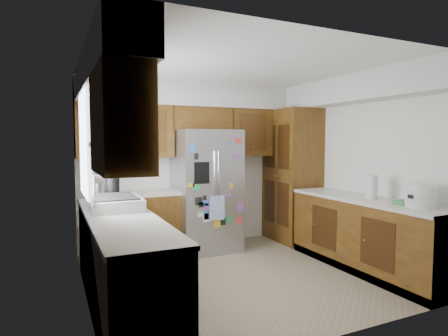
{
  "coord_description": "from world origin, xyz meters",
  "views": [
    {
      "loc": [
        -2.09,
        -3.94,
        1.63
      ],
      "look_at": [
        -0.1,
        0.35,
        1.29
      ],
      "focal_mm": 30.0,
      "sensor_mm": 36.0,
      "label": 1
    }
  ],
  "objects": [
    {
      "name": "fridge_top_items",
      "position": [
        -0.09,
        1.38,
        2.26
      ],
      "size": [
        0.84,
        0.33,
        0.25
      ],
      "color": "blue",
      "rests_on": "bridge_cabinet"
    },
    {
      "name": "pantry",
      "position": [
        1.5,
        1.15,
        1.07
      ],
      "size": [
        0.6,
        0.9,
        2.15
      ],
      "primitive_type": "cube",
      "color": "#46290D",
      "rests_on": "ground"
    },
    {
      "name": "fridge",
      "position": [
        -0.0,
        1.2,
        0.9
      ],
      "size": [
        0.9,
        0.79,
        1.8
      ],
      "color": "#A0A0A5",
      "rests_on": "ground"
    },
    {
      "name": "rice_cooker",
      "position": [
        1.5,
        -1.22,
        1.07
      ],
      "size": [
        0.33,
        0.32,
        0.29
      ],
      "color": "white",
      "rests_on": "right_counter_run"
    },
    {
      "name": "room_shell",
      "position": [
        -0.11,
        0.36,
        1.82
      ],
      "size": [
        3.64,
        3.24,
        2.52
      ],
      "color": "white",
      "rests_on": "ground"
    },
    {
      "name": "paper_towel",
      "position": [
        1.49,
        -0.56,
        1.07
      ],
      "size": [
        0.13,
        0.13,
        0.3
      ],
      "primitive_type": "cylinder",
      "color": "white",
      "rests_on": "right_counter_run"
    },
    {
      "name": "sink_assembly",
      "position": [
        -1.5,
        0.1,
        0.99
      ],
      "size": [
        0.52,
        0.7,
        0.37
      ],
      "color": "white",
      "rests_on": "left_counter_run"
    },
    {
      "name": "right_counter_run",
      "position": [
        1.5,
        -0.47,
        0.42
      ],
      "size": [
        0.63,
        2.25,
        0.92
      ],
      "color": "#46290D",
      "rests_on": "ground"
    },
    {
      "name": "left_counter_run",
      "position": [
        -1.36,
        0.03,
        0.43
      ],
      "size": [
        1.36,
        3.2,
        0.92
      ],
      "color": "#46290D",
      "rests_on": "ground"
    },
    {
      "name": "left_counter_clutter",
      "position": [
        -1.46,
        0.83,
        1.05
      ],
      "size": [
        0.38,
        0.88,
        0.38
      ],
      "color": "black",
      "rests_on": "left_counter_run"
    },
    {
      "name": "bridge_cabinet",
      "position": [
        0.0,
        1.43,
        1.98
      ],
      "size": [
        0.96,
        0.34,
        0.35
      ],
      "primitive_type": "cube",
      "color": "#46290D",
      "rests_on": "fridge"
    },
    {
      "name": "floor",
      "position": [
        0.0,
        0.0,
        0.0
      ],
      "size": [
        3.6,
        3.6,
        0.0
      ],
      "primitive_type": "plane",
      "color": "tan",
      "rests_on": "ground"
    }
  ]
}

